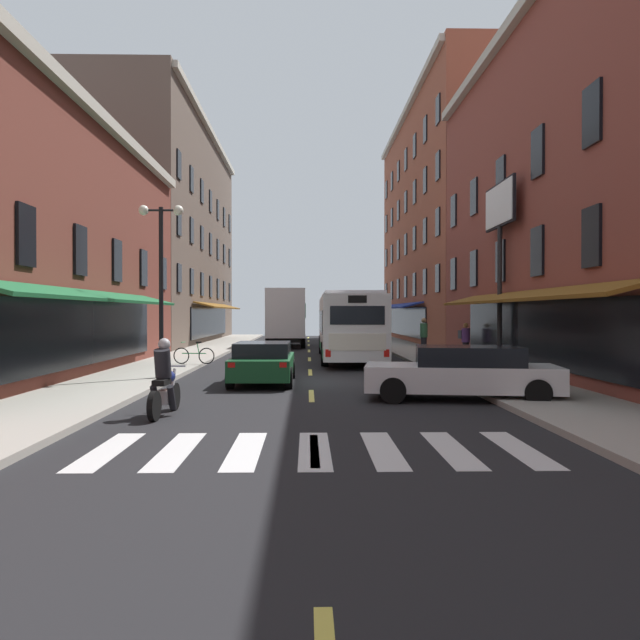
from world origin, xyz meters
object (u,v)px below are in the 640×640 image
object	(u,v)px
sedan_near	(463,372)
pedestrian_near	(465,340)
transit_bus	(348,325)
street_lamp_twin	(161,282)
pedestrian_mid	(424,336)
billboard_sign	(500,225)
bicycle_near	(194,355)
sedan_mid	(263,362)
motorcycle_rider	(164,383)
box_truck	(286,318)

from	to	relation	value
sedan_near	pedestrian_near	world-z (taller)	pedestrian_near
transit_bus	pedestrian_near	distance (m)	5.54
street_lamp_twin	pedestrian_mid	bearing A→B (deg)	44.40
street_lamp_twin	transit_bus	bearing A→B (deg)	55.09
billboard_sign	transit_bus	size ratio (longest dim) A/B	0.56
pedestrian_mid	street_lamp_twin	xyz separation A→B (m)	(-10.33, -10.12, 2.09)
sedan_near	bicycle_near	xyz separation A→B (m)	(-8.52, 9.54, -0.19)
sedan_mid	motorcycle_rider	bearing A→B (deg)	-105.61
motorcycle_rider	sedan_mid	bearing A→B (deg)	74.39
sedan_near	street_lamp_twin	size ratio (longest dim) A/B	0.91
bicycle_near	transit_bus	bearing A→B (deg)	32.50
pedestrian_near	transit_bus	bearing A→B (deg)	-70.97
bicycle_near	street_lamp_twin	size ratio (longest dim) A/B	0.31
transit_bus	pedestrian_mid	size ratio (longest dim) A/B	6.74
box_truck	bicycle_near	xyz separation A→B (m)	(-3.20, -15.16, -1.41)
bicycle_near	billboard_sign	bearing A→B (deg)	-10.84
bicycle_near	street_lamp_twin	bearing A→B (deg)	-90.79
street_lamp_twin	bicycle_near	bearing A→B (deg)	89.21
sedan_near	motorcycle_rider	distance (m)	7.35
sedan_near	pedestrian_mid	distance (m)	14.48
sedan_near	box_truck	bearing A→B (deg)	102.15
motorcycle_rider	pedestrian_mid	world-z (taller)	pedestrian_mid
box_truck	motorcycle_rider	distance (m)	27.05
pedestrian_mid	street_lamp_twin	world-z (taller)	street_lamp_twin
transit_bus	sedan_near	bearing A→B (deg)	-81.66
bicycle_near	pedestrian_near	bearing A→B (deg)	9.23
sedan_near	street_lamp_twin	world-z (taller)	street_lamp_twin
box_truck	bicycle_near	world-z (taller)	box_truck
sedan_near	pedestrian_near	distance (m)	11.81
billboard_sign	pedestrian_near	world-z (taller)	billboard_sign
billboard_sign	bicycle_near	xyz separation A→B (m)	(-11.74, 2.25, -4.98)
transit_bus	sedan_mid	bearing A→B (deg)	-108.39
transit_bus	bicycle_near	distance (m)	7.80
billboard_sign	pedestrian_near	size ratio (longest dim) A/B	4.24
transit_bus	bicycle_near	world-z (taller)	transit_bus
street_lamp_twin	pedestrian_near	bearing A→B (deg)	31.68
bicycle_near	pedestrian_near	distance (m)	11.69
street_lamp_twin	sedan_near	bearing A→B (deg)	-26.34
bicycle_near	pedestrian_mid	bearing A→B (deg)	25.23
box_truck	sedan_near	size ratio (longest dim) A/B	1.46
billboard_sign	pedestrian_near	distance (m)	6.10
sedan_near	sedan_mid	distance (m)	6.50
sedan_mid	box_truck	bearing A→B (deg)	90.02
sedan_near	bicycle_near	distance (m)	12.79
pedestrian_near	bicycle_near	bearing A→B (deg)	-37.35
motorcycle_rider	pedestrian_mid	distance (m)	18.80
box_truck	sedan_near	distance (m)	25.29
sedan_near	bicycle_near	world-z (taller)	sedan_near
motorcycle_rider	box_truck	bearing A→B (deg)	86.45
pedestrian_near	pedestrian_mid	bearing A→B (deg)	-113.39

